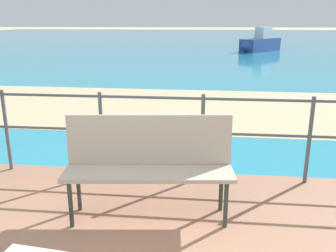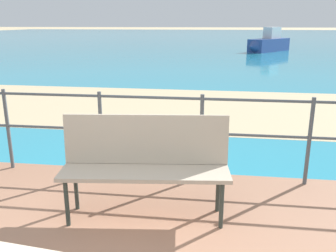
% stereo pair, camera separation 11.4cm
% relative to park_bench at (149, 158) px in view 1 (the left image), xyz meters
% --- Properties ---
extents(sea_water, '(90.00, 90.00, 0.01)m').
position_rel_park_bench_xyz_m(sea_water, '(-0.12, 38.42, -0.62)').
color(sea_water, teal).
rests_on(sea_water, ground).
extents(beach_strip, '(54.05, 4.85, 0.01)m').
position_rel_park_bench_xyz_m(beach_strip, '(-0.12, 4.73, -0.62)').
color(beach_strip, tan).
rests_on(beach_strip, ground).
extents(park_bench, '(1.56, 0.57, 0.95)m').
position_rel_park_bench_xyz_m(park_bench, '(0.00, 0.00, 0.00)').
color(park_bench, tan).
rests_on(park_bench, patio_paving).
extents(railing_fence, '(5.94, 0.04, 1.00)m').
position_rel_park_bench_xyz_m(railing_fence, '(-0.12, 0.88, 0.06)').
color(railing_fence, '#4C5156').
rests_on(railing_fence, patio_paving).
extents(boat_near, '(3.08, 3.75, 1.48)m').
position_rel_park_bench_xyz_m(boat_near, '(3.76, 20.83, -0.12)').
color(boat_near, '#2D478C').
rests_on(boat_near, sea_water).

